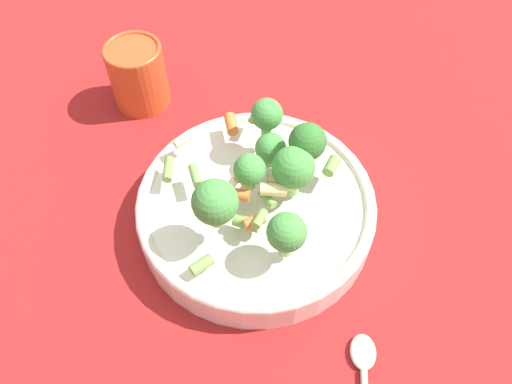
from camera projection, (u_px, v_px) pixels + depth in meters
ground_plane at (256, 219)px, 0.59m from camera, size 3.00×3.00×0.00m
bowl at (256, 208)px, 0.57m from camera, size 0.27×0.27×0.05m
pasta_salad at (268, 173)px, 0.51m from camera, size 0.22×0.19×0.08m
cup at (138, 74)px, 0.67m from camera, size 0.08×0.08×0.09m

